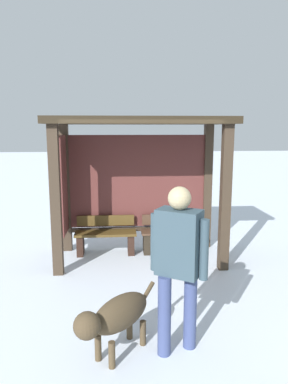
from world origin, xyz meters
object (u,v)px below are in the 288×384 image
bench_center_inside (171,235)px  person_walking (178,257)px  bench_left_inside (106,237)px  bus_shelter (133,159)px  dog (116,316)px

bench_center_inside → person_walking: person_walking is taller
bench_left_inside → bus_shelter: bearing=-13.8°
person_walking → dog: person_walking is taller
bench_left_inside → bench_center_inside: (1.25, 0.00, -0.00)m
bench_left_inside → person_walking: (0.84, -3.10, 0.73)m
bus_shelter → bench_left_inside: (-0.53, 0.13, -1.49)m
bus_shelter → dog: 3.33m
bench_center_inside → dog: bench_center_inside is taller
bus_shelter → dog: bus_shelter is taller
person_walking → bus_shelter: bearing=96.1°
bench_left_inside → person_walking: size_ratio=0.64×
bench_center_inside → person_walking: 3.22m
bench_left_inside → bench_center_inside: bearing=0.1°
bench_center_inside → dog: size_ratio=1.26×
dog → bench_center_inside: bearing=71.3°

